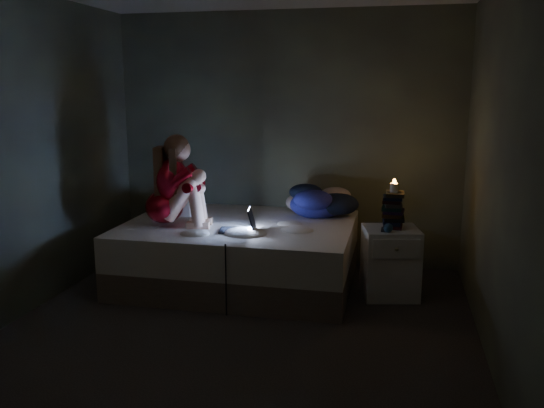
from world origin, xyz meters
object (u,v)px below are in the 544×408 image
(woman, at_px, (163,180))
(phone, at_px, (383,229))
(laptop, at_px, (237,219))
(bed, at_px, (239,253))
(candle, at_px, (394,189))
(nightstand, at_px, (390,262))

(woman, xyz_separation_m, phone, (1.98, 0.12, -0.38))
(laptop, bearing_deg, phone, -1.02)
(bed, bearing_deg, candle, -1.61)
(nightstand, height_order, candle, candle)
(woman, height_order, candle, woman)
(candle, bearing_deg, woman, -174.10)
(woman, distance_m, nightstand, 2.17)
(laptop, xyz_separation_m, nightstand, (1.34, 0.25, -0.38))
(laptop, relative_size, nightstand, 0.50)
(laptop, relative_size, phone, 2.24)
(nightstand, bearing_deg, phone, -150.15)
(bed, relative_size, woman, 2.50)
(woman, distance_m, candle, 2.06)
(nightstand, bearing_deg, bed, 164.45)
(woman, bearing_deg, candle, -3.50)
(nightstand, height_order, phone, phone)
(bed, height_order, phone, phone)
(laptop, xyz_separation_m, phone, (1.27, 0.18, -0.06))
(nightstand, relative_size, candle, 7.80)
(bed, xyz_separation_m, nightstand, (1.41, -0.07, 0.02))
(bed, height_order, laptop, laptop)
(woman, relative_size, laptop, 2.70)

